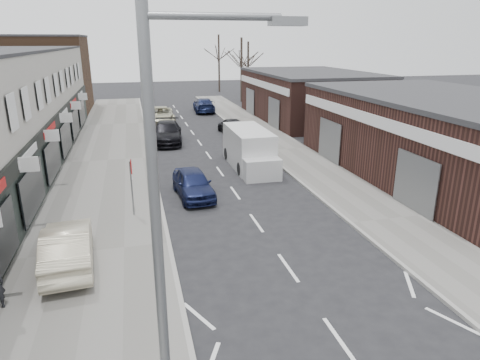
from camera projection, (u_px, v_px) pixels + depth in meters
pavement_left at (108, 161)px, 28.24m from camera, size 5.50×64.00×0.12m
pavement_right at (286, 150)px, 31.14m from camera, size 3.50×64.00×0.12m
brick_block_far at (49, 75)px, 46.66m from camera, size 8.00×10.00×8.00m
right_unit_near at (445, 138)px, 24.65m from camera, size 10.00×18.00×4.50m
right_unit_far at (309, 96)px, 43.09m from camera, size 10.00×16.00×4.50m
tree_far_a at (241, 102)px, 55.88m from camera, size 3.60×3.60×8.00m
tree_far_b at (248, 96)px, 61.99m from camera, size 3.60×3.60×7.50m
tree_far_c at (219, 92)px, 66.82m from camera, size 3.60×3.60×8.50m
street_lamp at (170, 254)px, 6.33m from camera, size 2.23×0.22×8.00m
warning_sign at (131, 171)px, 18.73m from camera, size 0.12×0.80×2.70m
white_van at (249, 150)px, 26.73m from camera, size 2.20×6.16×2.40m
sedan_on_pavement at (68, 246)px, 14.77m from camera, size 1.95×4.62×1.48m
parked_car_left_a at (193, 183)px, 21.73m from camera, size 1.97×4.25×1.41m
parked_car_left_b at (167, 133)px, 33.30m from camera, size 2.77×5.69×1.59m
parked_car_left_c at (161, 115)px, 41.28m from camera, size 2.67×5.58×1.53m
parked_car_right_a at (242, 135)px, 33.12m from camera, size 1.36×3.86×1.27m
parked_car_right_b at (232, 126)px, 36.54m from camera, size 1.92×4.17×1.38m
parked_car_right_c at (204, 105)px, 47.69m from camera, size 2.51×5.42×1.53m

